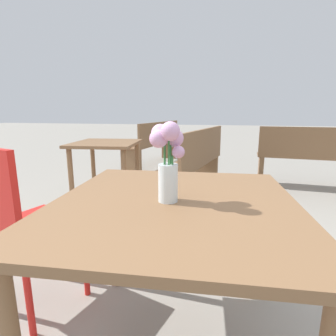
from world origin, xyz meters
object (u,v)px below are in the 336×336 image
object	(u,v)px
cafe_chair	(18,220)
bench_near	(196,162)
flower_vase	(167,159)
table_front	(175,221)
bench_far	(157,142)
table_back	(106,155)
bench_middle	(336,156)

from	to	relation	value
cafe_chair	bench_near	size ratio (longest dim) A/B	0.57
flower_vase	cafe_chair	xyz separation A→B (m)	(-0.78, 0.10, -0.35)
table_front	flower_vase	size ratio (longest dim) A/B	3.44
bench_far	table_back	bearing A→B (deg)	-88.36
table_front	bench_middle	size ratio (longest dim) A/B	0.53
table_front	bench_far	size ratio (longest dim) A/B	0.56
bench_near	table_back	bearing A→B (deg)	-152.18
cafe_chair	bench_far	bearing A→B (deg)	94.85
table_back	cafe_chair	bearing A→B (deg)	-80.34
flower_vase	table_front	bearing A→B (deg)	38.64
table_front	bench_near	distance (m)	2.12
flower_vase	cafe_chair	world-z (taller)	flower_vase
bench_middle	bench_far	size ratio (longest dim) A/B	1.07
bench_far	table_back	size ratio (longest dim) A/B	2.39
cafe_chair	table_back	xyz separation A→B (m)	(-0.26, 1.54, 0.07)
cafe_chair	table_back	size ratio (longest dim) A/B	1.16
table_front	cafe_chair	distance (m)	0.82
flower_vase	bench_middle	xyz separation A→B (m)	(1.62, 2.83, -0.40)
table_back	table_front	bearing A→B (deg)	-56.63
table_front	bench_middle	world-z (taller)	bench_middle
bench_near	bench_middle	size ratio (longest dim) A/B	0.80
table_front	bench_near	world-z (taller)	bench_near
flower_vase	table_back	size ratio (longest dim) A/B	0.39
table_back	flower_vase	bearing A→B (deg)	-57.58
table_front	bench_middle	bearing A→B (deg)	60.47
flower_vase	bench_middle	bearing A→B (deg)	60.26
flower_vase	bench_near	distance (m)	2.17
cafe_chair	bench_far	size ratio (longest dim) A/B	0.49
flower_vase	table_back	distance (m)	1.97
bench_far	flower_vase	bearing A→B (deg)	-74.46
flower_vase	bench_far	distance (m)	4.16
bench_far	table_front	bearing A→B (deg)	-74.04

